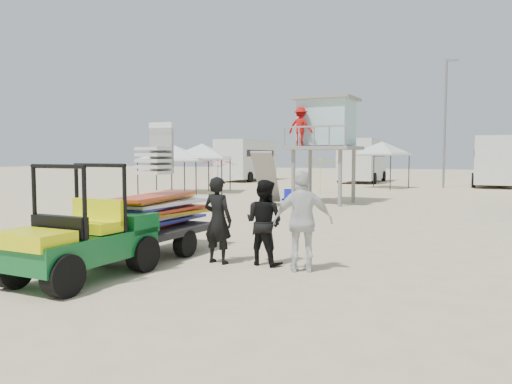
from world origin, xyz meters
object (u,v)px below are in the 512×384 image
at_px(utility_cart, 79,227).
at_px(man_left, 218,220).
at_px(lifeguard_tower, 323,127).
at_px(surf_trailer, 160,207).

distance_m(utility_cart, man_left, 2.54).
distance_m(utility_cart, lifeguard_tower, 14.68).
bearing_deg(utility_cart, lifeguard_tower, 89.74).
relative_size(utility_cart, surf_trailer, 0.95).
bearing_deg(lifeguard_tower, surf_trailer, -90.29).
xyz_separation_m(man_left, lifeguard_tower, (-1.45, 12.45, 2.45)).
distance_m(surf_trailer, lifeguard_tower, 12.36).
bearing_deg(utility_cart, man_left, 53.22).
distance_m(surf_trailer, man_left, 1.55).
relative_size(man_left, lifeguard_tower, 0.38).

